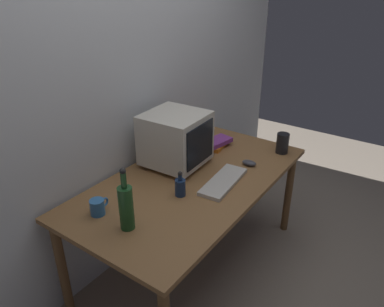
# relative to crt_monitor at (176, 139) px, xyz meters

# --- Properties ---
(ground_plane) EXTENTS (6.00, 6.00, 0.00)m
(ground_plane) POSITION_rel_crt_monitor_xyz_m (-0.09, -0.20, -0.91)
(ground_plane) COLOR gray
(back_wall) EXTENTS (4.00, 0.08, 2.50)m
(back_wall) POSITION_rel_crt_monitor_xyz_m (-0.09, 0.31, 0.34)
(back_wall) COLOR silver
(back_wall) RESTS_ON ground
(desk) EXTENTS (1.68, 0.90, 0.72)m
(desk) POSITION_rel_crt_monitor_xyz_m (-0.09, -0.20, -0.27)
(desk) COLOR olive
(desk) RESTS_ON ground
(crt_monitor) EXTENTS (0.40, 0.40, 0.37)m
(crt_monitor) POSITION_rel_crt_monitor_xyz_m (0.00, 0.00, 0.00)
(crt_monitor) COLOR beige
(crt_monitor) RESTS_ON desk
(keyboard) EXTENTS (0.43, 0.19, 0.02)m
(keyboard) POSITION_rel_crt_monitor_xyz_m (-0.03, -0.39, -0.18)
(keyboard) COLOR beige
(keyboard) RESTS_ON desk
(computer_mouse) EXTENTS (0.07, 0.10, 0.04)m
(computer_mouse) POSITION_rel_crt_monitor_xyz_m (0.28, -0.42, -0.17)
(computer_mouse) COLOR #3F3F47
(computer_mouse) RESTS_ON desk
(bottle_tall) EXTENTS (0.08, 0.08, 0.35)m
(bottle_tall) POSITION_rel_crt_monitor_xyz_m (-0.70, -0.22, -0.06)
(bottle_tall) COLOR #1E4C23
(bottle_tall) RESTS_ON desk
(bottle_short) EXTENTS (0.06, 0.06, 0.16)m
(bottle_short) POSITION_rel_crt_monitor_xyz_m (-0.29, -0.25, -0.13)
(bottle_short) COLOR navy
(bottle_short) RESTS_ON desk
(book_stack) EXTENTS (0.24, 0.17, 0.06)m
(book_stack) POSITION_rel_crt_monitor_xyz_m (0.41, -0.08, -0.16)
(book_stack) COLOR orange
(book_stack) RESTS_ON desk
(mug) EXTENTS (0.12, 0.08, 0.09)m
(mug) POSITION_rel_crt_monitor_xyz_m (-0.70, 0.00, -0.15)
(mug) COLOR #3370B2
(mug) RESTS_ON desk
(metal_canister) EXTENTS (0.09, 0.09, 0.15)m
(metal_canister) POSITION_rel_crt_monitor_xyz_m (0.60, -0.52, -0.12)
(metal_canister) COLOR black
(metal_canister) RESTS_ON desk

